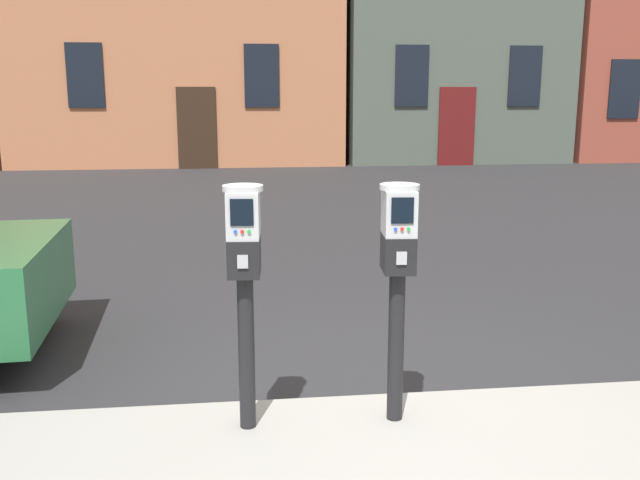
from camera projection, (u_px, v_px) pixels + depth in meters
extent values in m
plane|color=#28282B|center=(368.00, 431.00, 4.23)|extent=(160.00, 160.00, 0.00)
cylinder|color=black|center=(246.00, 352.00, 3.90)|extent=(0.10, 0.10, 0.88)
cube|color=black|center=(244.00, 256.00, 3.78)|extent=(0.19, 0.25, 0.20)
cube|color=#A5A8AD|center=(243.00, 262.00, 3.66)|extent=(0.06, 0.02, 0.07)
cube|color=#B7BABF|center=(243.00, 214.00, 3.74)|extent=(0.19, 0.24, 0.25)
cube|color=black|center=(242.00, 212.00, 3.62)|extent=(0.12, 0.02, 0.14)
cylinder|color=blue|center=(235.00, 232.00, 3.63)|extent=(0.02, 0.01, 0.02)
cylinder|color=red|center=(242.00, 232.00, 3.63)|extent=(0.02, 0.01, 0.02)
cylinder|color=green|center=(249.00, 232.00, 3.64)|extent=(0.02, 0.01, 0.02)
cylinder|color=#B7BABF|center=(243.00, 188.00, 3.71)|extent=(0.23, 0.23, 0.03)
cylinder|color=black|center=(396.00, 346.00, 4.00)|extent=(0.10, 0.10, 0.88)
cube|color=black|center=(398.00, 253.00, 3.88)|extent=(0.19, 0.25, 0.20)
cube|color=#A5A8AD|center=(402.00, 258.00, 3.76)|extent=(0.06, 0.02, 0.07)
cube|color=#B7BABF|center=(399.00, 212.00, 3.84)|extent=(0.19, 0.24, 0.25)
cube|color=black|center=(402.00, 211.00, 3.72)|extent=(0.12, 0.02, 0.14)
cylinder|color=blue|center=(396.00, 229.00, 3.73)|extent=(0.02, 0.01, 0.02)
cylinder|color=red|center=(402.00, 229.00, 3.73)|extent=(0.02, 0.01, 0.02)
cylinder|color=green|center=(409.00, 229.00, 3.74)|extent=(0.02, 0.01, 0.02)
cylinder|color=#B7BABF|center=(400.00, 187.00, 3.81)|extent=(0.23, 0.23, 0.03)
cube|color=black|center=(85.00, 75.00, 17.72)|extent=(0.90, 0.06, 1.60)
cube|color=black|center=(262.00, 76.00, 18.24)|extent=(0.90, 0.06, 1.60)
cube|color=black|center=(197.00, 128.00, 18.31)|extent=(1.00, 0.07, 2.10)
cube|color=black|center=(412.00, 76.00, 18.70)|extent=(0.90, 0.06, 1.60)
cube|color=black|center=(525.00, 76.00, 19.06)|extent=(0.90, 0.06, 1.60)
cube|color=#591414|center=(457.00, 127.00, 19.12)|extent=(1.00, 0.07, 2.10)
cube|color=black|center=(625.00, 89.00, 19.46)|extent=(0.90, 0.06, 1.60)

